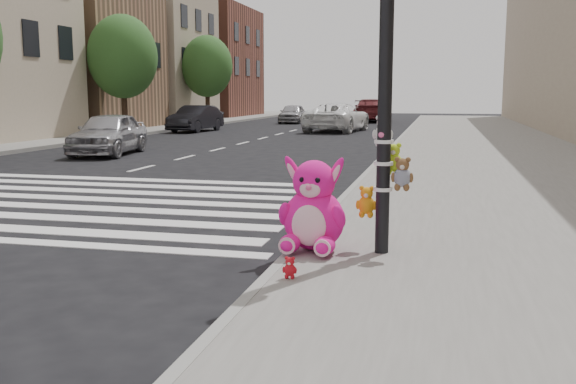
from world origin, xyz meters
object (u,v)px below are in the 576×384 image
(red_teddy, at_px, (290,267))
(car_silver_far, at_px, (109,133))
(car_dark_far, at_px, (196,119))
(signal_pole, at_px, (386,109))
(pink_bunny, at_px, (313,212))
(car_white_near, at_px, (337,117))

(red_teddy, xyz_separation_m, car_silver_far, (-9.11, 12.90, 0.44))
(car_dark_far, bearing_deg, red_teddy, -62.29)
(signal_pole, height_order, car_silver_far, signal_pole)
(signal_pole, relative_size, car_silver_far, 0.98)
(pink_bunny, relative_size, car_white_near, 0.21)
(car_silver_far, bearing_deg, red_teddy, -63.42)
(signal_pole, height_order, car_dark_far, signal_pole)
(car_dark_far, distance_m, car_white_near, 7.41)
(red_teddy, height_order, car_dark_far, car_dark_far)
(car_silver_far, relative_size, car_white_near, 0.76)
(signal_pole, bearing_deg, car_silver_far, 130.59)
(car_silver_far, distance_m, car_dark_far, 12.77)
(car_dark_far, bearing_deg, signal_pole, -59.59)
(car_silver_far, xyz_separation_m, car_white_near, (5.23, 14.41, 0.05))
(car_silver_far, bearing_deg, signal_pole, -58.07)
(pink_bunny, bearing_deg, car_dark_far, 116.68)
(red_teddy, xyz_separation_m, car_white_near, (-3.88, 27.31, 0.49))
(signal_pole, distance_m, pink_bunny, 1.46)
(car_silver_far, relative_size, car_dark_far, 0.99)
(signal_pole, bearing_deg, car_dark_far, 116.14)
(red_teddy, relative_size, car_white_near, 0.04)
(signal_pole, bearing_deg, pink_bunny, -172.18)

